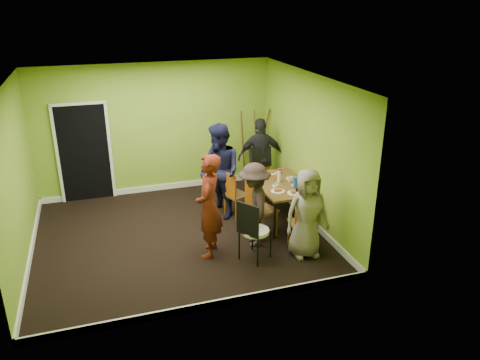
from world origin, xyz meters
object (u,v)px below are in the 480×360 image
object	(u,v)px
chair_front_end	(303,221)
person_left_near	(254,205)
person_back_end	(261,157)
person_standing	(209,206)
chair_left_far	(233,192)
chair_left_near	(258,206)
person_front_end	(307,213)
orange_bottle	(276,178)
dining_table	(281,186)
person_left_far	(220,172)
blue_bottle	(295,182)
chair_bentwood	(253,228)
easel	(253,147)
chair_back_end	(261,162)
thermos	(279,176)

from	to	relation	value
chair_front_end	person_left_near	xyz separation A→B (m)	(-0.72, 0.43, 0.20)
chair_front_end	person_back_end	distance (m)	2.51
chair_front_end	person_standing	xyz separation A→B (m)	(-1.54, 0.32, 0.34)
chair_left_far	chair_left_near	bearing A→B (deg)	-13.50
chair_left_near	person_front_end	bearing A→B (deg)	13.94
orange_bottle	dining_table	bearing A→B (deg)	-78.21
chair_left_near	person_back_end	distance (m)	1.99
dining_table	chair_left_near	bearing A→B (deg)	-140.85
dining_table	person_left_far	world-z (taller)	person_left_far
chair_left_far	orange_bottle	xyz separation A→B (m)	(0.79, -0.22, 0.27)
blue_bottle	person_left_near	world-z (taller)	person_left_near
person_front_end	chair_bentwood	bearing A→B (deg)	175.08
person_standing	person_left_far	world-z (taller)	person_left_far
person_standing	person_front_end	size ratio (longest dim) A/B	1.16
person_left_near	chair_bentwood	bearing A→B (deg)	-6.57
chair_left_near	orange_bottle	size ratio (longest dim) A/B	13.70
easel	dining_table	bearing A→B (deg)	-93.87
chair_left_far	chair_back_end	bearing A→B (deg)	108.22
chair_back_end	person_left_far	distance (m)	1.27
chair_back_end	blue_bottle	size ratio (longest dim) A/B	5.34
chair_back_end	person_back_end	distance (m)	0.16
person_standing	person_left_near	distance (m)	0.84
person_left_far	chair_left_near	bearing A→B (deg)	4.13
chair_front_end	blue_bottle	distance (m)	0.98
chair_back_end	easel	bearing A→B (deg)	-101.42
chair_left_near	person_standing	size ratio (longest dim) A/B	0.61
blue_bottle	orange_bottle	world-z (taller)	blue_bottle
chair_front_end	person_standing	size ratio (longest dim) A/B	0.54
thermos	chair_left_near	bearing A→B (deg)	-136.75
dining_table	person_standing	xyz separation A→B (m)	(-1.62, -0.85, 0.18)
dining_table	person_left_near	world-z (taller)	person_left_near
dining_table	chair_bentwood	bearing A→B (deg)	-128.65
chair_back_end	blue_bottle	bearing A→B (deg)	91.14
chair_left_near	chair_front_end	xyz separation A→B (m)	(0.57, -0.65, -0.07)
chair_bentwood	easel	xyz separation A→B (m)	(1.14, 3.22, 0.28)
chair_back_end	orange_bottle	bearing A→B (deg)	82.31
chair_bentwood	person_standing	bearing A→B (deg)	-158.93
person_back_end	orange_bottle	bearing A→B (deg)	93.95
easel	chair_bentwood	bearing A→B (deg)	-109.54
person_left_far	person_front_end	distance (m)	2.11
easel	person_front_end	size ratio (longest dim) A/B	1.15
dining_table	chair_bentwood	size ratio (longest dim) A/B	1.42
person_left_far	person_left_near	xyz separation A→B (m)	(0.25, -1.26, -0.18)
chair_bentwood	thermos	xyz separation A→B (m)	(0.99, 1.32, 0.29)
chair_front_end	thermos	world-z (taller)	thermos
chair_front_end	thermos	xyz separation A→B (m)	(0.06, 1.24, 0.33)
person_back_end	blue_bottle	bearing A→B (deg)	102.46
chair_left_near	easel	world-z (taller)	easel
person_left_near	person_back_end	world-z (taller)	person_back_end
person_left_far	blue_bottle	bearing A→B (deg)	39.73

